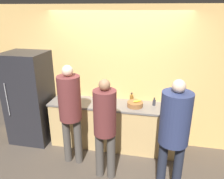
# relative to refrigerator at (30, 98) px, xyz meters

# --- Properties ---
(ground_plane) EXTENTS (14.00, 14.00, 0.00)m
(ground_plane) POSITION_rel_refrigerator_xyz_m (1.66, -0.25, -0.89)
(ground_plane) COLOR #4C4238
(wall_back) EXTENTS (5.20, 0.06, 2.60)m
(wall_back) POSITION_rel_refrigerator_xyz_m (1.66, 0.36, 0.41)
(wall_back) COLOR #E0B266
(wall_back) RESTS_ON ground_plane
(counter) EXTENTS (2.41, 0.60, 0.88)m
(counter) POSITION_rel_refrigerator_xyz_m (1.66, 0.08, -0.45)
(counter) COLOR tan
(counter) RESTS_ON ground_plane
(refrigerator) EXTENTS (0.76, 0.71, 1.78)m
(refrigerator) POSITION_rel_refrigerator_xyz_m (0.00, 0.00, 0.00)
(refrigerator) COLOR #232328
(refrigerator) RESTS_ON ground_plane
(person_left) EXTENTS (0.36, 0.36, 1.73)m
(person_left) POSITION_rel_refrigerator_xyz_m (1.06, -0.54, 0.15)
(person_left) COLOR #4C4742
(person_left) RESTS_ON ground_plane
(person_center) EXTENTS (0.34, 0.34, 1.62)m
(person_center) POSITION_rel_refrigerator_xyz_m (1.69, -0.78, 0.07)
(person_center) COLOR #4C4742
(person_center) RESTS_ON ground_plane
(person_right) EXTENTS (0.40, 0.40, 1.72)m
(person_right) POSITION_rel_refrigerator_xyz_m (2.65, -0.88, 0.16)
(person_right) COLOR #232838
(person_right) RESTS_ON ground_plane
(fruit_bowl) EXTENTS (0.28, 0.28, 0.13)m
(fruit_bowl) POSITION_rel_refrigerator_xyz_m (2.05, 0.03, 0.04)
(fruit_bowl) COLOR brown
(fruit_bowl) RESTS_ON counter
(utensil_crock) EXTENTS (0.12, 0.12, 0.26)m
(utensil_crock) POSITION_rel_refrigerator_xyz_m (0.65, 0.22, 0.07)
(utensil_crock) COLOR #3D424C
(utensil_crock) RESTS_ON counter
(bottle_dark) EXTENTS (0.06, 0.06, 0.15)m
(bottle_dark) POSITION_rel_refrigerator_xyz_m (2.37, 0.15, 0.05)
(bottle_dark) COLOR #333338
(bottle_dark) RESTS_ON counter
(bottle_amber) EXTENTS (0.07, 0.07, 0.17)m
(bottle_amber) POSITION_rel_refrigerator_xyz_m (1.95, 0.26, 0.06)
(bottle_amber) COLOR brown
(bottle_amber) RESTS_ON counter
(bottle_red) EXTENTS (0.05, 0.05, 0.20)m
(bottle_red) POSITION_rel_refrigerator_xyz_m (1.34, 0.26, 0.07)
(bottle_red) COLOR red
(bottle_red) RESTS_ON counter
(cup_black) EXTENTS (0.08, 0.08, 0.10)m
(cup_black) POSITION_rel_refrigerator_xyz_m (0.87, -0.01, 0.04)
(cup_black) COLOR #28282D
(cup_black) RESTS_ON counter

